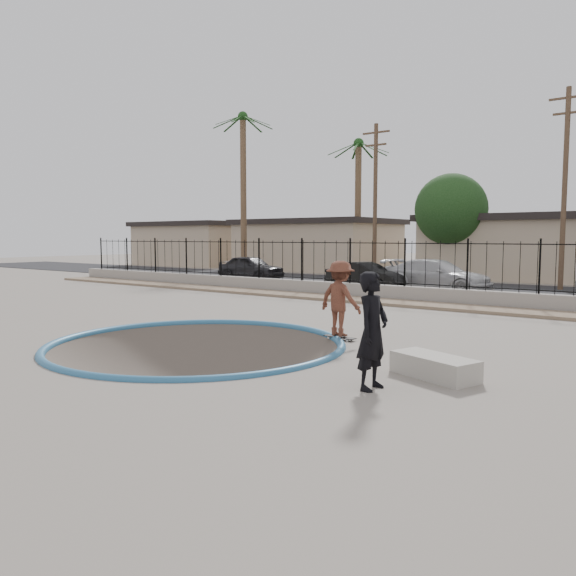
# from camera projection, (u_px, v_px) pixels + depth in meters

# --- Properties ---
(ground) EXTENTS (120.00, 120.00, 2.20)m
(ground) POSITION_uv_depth(u_px,v_px,m) (421.00, 323.00, 23.76)
(ground) COLOR gray
(ground) RESTS_ON ground
(bowl_pit) EXTENTS (6.84, 6.84, 1.80)m
(bowl_pit) POSITION_uv_depth(u_px,v_px,m) (197.00, 345.00, 13.30)
(bowl_pit) COLOR #4C423A
(bowl_pit) RESTS_ON ground
(coping_ring) EXTENTS (7.04, 7.04, 0.20)m
(coping_ring) POSITION_uv_depth(u_px,v_px,m) (197.00, 345.00, 13.30)
(coping_ring) COLOR #2B658E
(coping_ring) RESTS_ON ground
(rock_strip) EXTENTS (42.00, 1.60, 0.11)m
(rock_strip) POSITION_uv_depth(u_px,v_px,m) (392.00, 302.00, 21.42)
(rock_strip) COLOR #9D8467
(rock_strip) RESTS_ON ground
(retaining_wall) EXTENTS (42.00, 0.45, 0.60)m
(retaining_wall) POSITION_uv_depth(u_px,v_px,m) (404.00, 294.00, 22.27)
(retaining_wall) COLOR gray
(retaining_wall) RESTS_ON ground
(fence) EXTENTS (40.00, 0.04, 1.80)m
(fence) POSITION_uv_depth(u_px,v_px,m) (405.00, 264.00, 22.17)
(fence) COLOR black
(fence) RESTS_ON retaining_wall
(street) EXTENTS (90.00, 8.00, 0.04)m
(street) POSITION_uv_depth(u_px,v_px,m) (463.00, 288.00, 27.64)
(street) COLOR black
(street) RESTS_ON ground
(house_west_far) EXTENTS (10.60, 8.60, 3.90)m
(house_west_far) POSITION_uv_depth(u_px,v_px,m) (201.00, 243.00, 51.76)
(house_west_far) COLOR tan
(house_west_far) RESTS_ON ground
(house_west) EXTENTS (11.60, 8.60, 3.90)m
(house_west) POSITION_uv_depth(u_px,v_px,m) (318.00, 244.00, 43.99)
(house_west) COLOR tan
(house_west) RESTS_ON ground
(house_center) EXTENTS (10.60, 8.60, 3.90)m
(house_center) POSITION_uv_depth(u_px,v_px,m) (517.00, 246.00, 35.03)
(house_center) COLOR tan
(house_center) RESTS_ON ground
(palm_left) EXTENTS (2.30, 2.30, 11.30)m
(palm_left) POSITION_uv_depth(u_px,v_px,m) (243.00, 160.00, 39.46)
(palm_left) COLOR brown
(palm_left) RESTS_ON ground
(palm_mid) EXTENTS (2.30, 2.30, 9.30)m
(palm_mid) POSITION_uv_depth(u_px,v_px,m) (358.00, 177.00, 38.58)
(palm_mid) COLOR brown
(palm_mid) RESTS_ON ground
(utility_pole_left) EXTENTS (1.70, 0.24, 9.00)m
(utility_pole_left) POSITION_uv_depth(u_px,v_px,m) (375.00, 200.00, 32.39)
(utility_pole_left) COLOR #473323
(utility_pole_left) RESTS_ON ground
(utility_pole_mid) EXTENTS (1.70, 0.24, 9.50)m
(utility_pole_mid) POSITION_uv_depth(u_px,v_px,m) (565.00, 186.00, 26.39)
(utility_pole_mid) COLOR #473323
(utility_pole_mid) RESTS_ON ground
(street_tree_left) EXTENTS (4.32, 4.32, 6.36)m
(street_tree_left) POSITION_uv_depth(u_px,v_px,m) (451.00, 210.00, 33.83)
(street_tree_left) COLOR #473323
(street_tree_left) RESTS_ON ground
(skater) EXTENTS (1.30, 0.86, 1.87)m
(skater) POSITION_uv_depth(u_px,v_px,m) (340.00, 302.00, 13.87)
(skater) COLOR brown
(skater) RESTS_ON ground
(skateboard) EXTENTS (0.89, 0.30, 0.08)m
(skateboard) POSITION_uv_depth(u_px,v_px,m) (340.00, 337.00, 13.95)
(skateboard) COLOR black
(skateboard) RESTS_ON ground
(videographer) EXTENTS (0.47, 0.72, 1.98)m
(videographer) POSITION_uv_depth(u_px,v_px,m) (372.00, 331.00, 9.33)
(videographer) COLOR black
(videographer) RESTS_ON ground
(concrete_ledge) EXTENTS (1.74, 1.20, 0.40)m
(concrete_ledge) POSITION_uv_depth(u_px,v_px,m) (434.00, 367.00, 10.19)
(concrete_ledge) COLOR #A7A094
(concrete_ledge) RESTS_ON ground
(car_a) EXTENTS (4.20, 1.71, 1.43)m
(car_a) POSITION_uv_depth(u_px,v_px,m) (251.00, 267.00, 33.18)
(car_a) COLOR black
(car_a) RESTS_ON street
(car_b) EXTENTS (4.09, 1.76, 1.31)m
(car_b) POSITION_uv_depth(u_px,v_px,m) (366.00, 276.00, 26.78)
(car_b) COLOR black
(car_b) RESTS_ON street
(car_c) EXTENTS (5.24, 2.47, 1.48)m
(car_c) POSITION_uv_depth(u_px,v_px,m) (437.00, 276.00, 25.80)
(car_c) COLOR #B9B8BB
(car_c) RESTS_ON street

